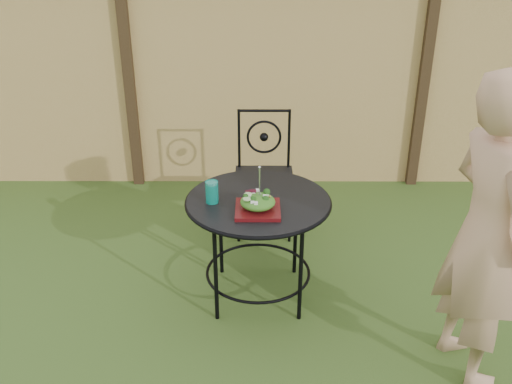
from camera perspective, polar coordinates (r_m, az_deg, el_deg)
ground at (r=3.65m, az=2.82°, el=-13.71°), size 60.00×60.00×0.00m
fence at (r=5.18m, az=2.03°, el=10.68°), size 8.00×0.12×1.90m
patio_table at (r=3.64m, az=0.22°, el=-2.67°), size 0.92×0.92×0.72m
patio_chair at (r=4.52m, az=0.81°, el=2.25°), size 0.46×0.46×0.95m
diner at (r=3.14m, az=22.19°, el=-3.95°), size 0.55×0.71×1.74m
salad_plate at (r=3.42m, az=0.18°, el=-1.76°), size 0.27×0.27×0.02m
salad at (r=3.40m, az=0.18°, el=-0.99°), size 0.21×0.21×0.08m
fork at (r=3.34m, az=0.36°, el=0.99°), size 0.01×0.01×0.18m
drinking_glass at (r=3.51m, az=-4.43°, el=0.00°), size 0.08×0.08×0.14m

